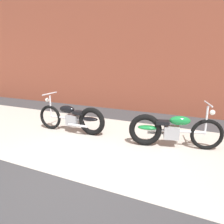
% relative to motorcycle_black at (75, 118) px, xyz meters
% --- Properties ---
extents(ground_plane, '(80.00, 80.00, 0.00)m').
position_rel_motorcycle_black_xyz_m(ground_plane, '(1.25, -1.93, -0.40)').
color(ground_plane, '#38383A').
extents(sidewalk_slab, '(36.00, 3.50, 0.01)m').
position_rel_motorcycle_black_xyz_m(sidewalk_slab, '(1.25, -0.18, -0.40)').
color(sidewalk_slab, '#B2ADA3').
rests_on(sidewalk_slab, ground).
extents(brick_building_wall, '(36.00, 0.50, 6.44)m').
position_rel_motorcycle_black_xyz_m(brick_building_wall, '(1.25, 3.27, 2.82)').
color(brick_building_wall, brown).
rests_on(brick_building_wall, ground).
extents(motorcycle_black, '(2.01, 0.58, 1.03)m').
position_rel_motorcycle_black_xyz_m(motorcycle_black, '(0.00, 0.00, 0.00)').
color(motorcycle_black, black).
rests_on(motorcycle_black, ground).
extents(motorcycle_green, '(1.97, 0.76, 1.03)m').
position_rel_motorcycle_black_xyz_m(motorcycle_green, '(2.40, 0.08, 0.00)').
color(motorcycle_green, black).
rests_on(motorcycle_green, ground).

